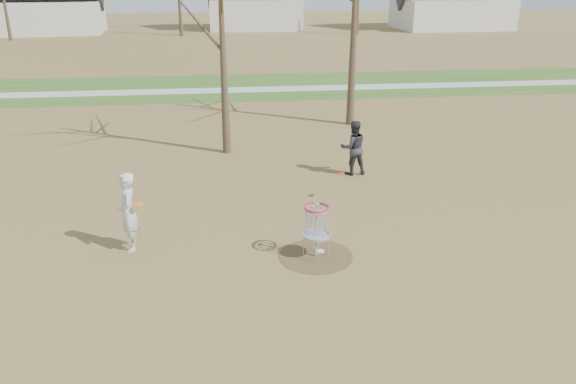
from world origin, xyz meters
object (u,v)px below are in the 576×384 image
Objects in this scene: disc_grounded at (320,251)px; disc_golf_basket at (316,222)px; player_throwing at (353,148)px; player_standing at (128,212)px.

disc_golf_basket is (-0.14, -0.20, 0.89)m from disc_grounded.
player_throwing reaches higher than disc_golf_basket.
player_throwing is (6.64, 4.72, -0.07)m from player_standing.
player_standing is 8.15m from player_throwing.
player_standing is 1.08× the size of player_throwing.
player_standing is 1.47× the size of disc_golf_basket.
player_throwing is at bearing 113.29° from player_standing.
disc_grounded is 0.93m from disc_golf_basket.
player_throwing reaches higher than disc_grounded.
player_standing reaches higher than player_throwing.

